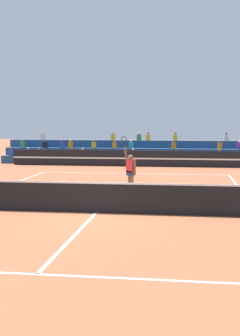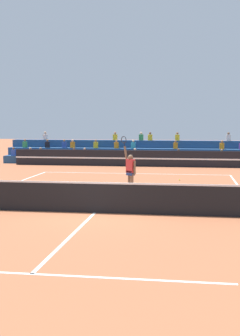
% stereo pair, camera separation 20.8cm
% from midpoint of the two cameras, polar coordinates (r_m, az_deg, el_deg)
% --- Properties ---
extents(ground_plane, '(120.00, 120.00, 0.00)m').
position_cam_midpoint_polar(ground_plane, '(15.99, -2.72, -5.49)').
color(ground_plane, '#AD603D').
extents(court_lines, '(11.10, 23.90, 0.01)m').
position_cam_midpoint_polar(court_lines, '(15.99, -2.72, -5.48)').
color(court_lines, white).
rests_on(court_lines, ground).
extents(tennis_net, '(12.00, 0.10, 1.10)m').
position_cam_midpoint_polar(tennis_net, '(15.90, -2.73, -3.57)').
color(tennis_net, slate).
rests_on(tennis_net, ground).
extents(sponsor_banner_wall, '(18.00, 0.26, 1.10)m').
position_cam_midpoint_polar(sponsor_banner_wall, '(31.94, 2.97, 1.18)').
color(sponsor_banner_wall, black).
rests_on(sponsor_banner_wall, ground).
extents(bleacher_stand, '(20.69, 2.85, 2.28)m').
position_cam_midpoint_polar(bleacher_stand, '(34.45, 3.34, 1.69)').
color(bleacher_stand, navy).
rests_on(bleacher_stand, ground).
extents(tennis_player, '(0.71, 0.62, 2.50)m').
position_cam_midpoint_polar(tennis_player, '(19.60, 1.57, -0.46)').
color(tennis_player, brown).
rests_on(tennis_player, ground).
extents(tennis_ball, '(0.07, 0.07, 0.07)m').
position_cam_midpoint_polar(tennis_ball, '(24.69, 7.51, -1.44)').
color(tennis_ball, '#C6DB33').
rests_on(tennis_ball, ground).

